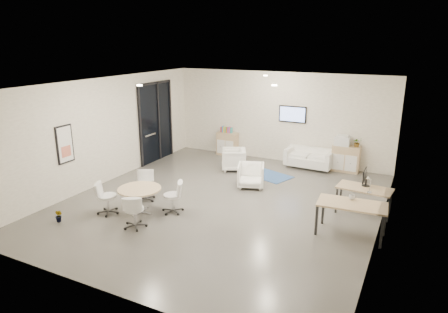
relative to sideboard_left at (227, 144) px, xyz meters
name	(u,v)px	position (x,y,z in m)	size (l,w,h in m)	color
room_shell	(222,146)	(1.96, -4.27, 1.17)	(9.60, 10.60, 4.80)	#4E4C47
glass_door	(156,120)	(-2.00, -1.76, 1.07)	(0.09, 1.90, 2.85)	black
artwork	(65,144)	(-2.01, -5.87, 1.11)	(0.05, 0.54, 1.04)	black
wall_tv	(293,114)	(2.46, 0.19, 1.32)	(0.98, 0.06, 0.58)	black
ceiling_spots	(230,82)	(1.76, -3.44, 2.75)	(3.14, 4.14, 0.03)	#FFEAC6
sideboard_left	(227,144)	(0.00, 0.00, 0.00)	(0.78, 0.40, 0.87)	tan
sideboard_right	(346,159)	(4.43, -0.01, 0.01)	(0.89, 0.43, 0.89)	tan
books	(227,130)	(-0.04, 0.00, 0.55)	(0.45, 0.14, 0.22)	red
printer	(343,141)	(4.27, -0.01, 0.61)	(0.49, 0.41, 0.35)	white
loveseat	(309,159)	(3.24, -0.17, -0.12)	(1.60, 0.86, 0.59)	white
blue_rug	(269,175)	(2.30, -1.59, -0.43)	(1.40, 0.93, 0.01)	#2D4B8A
armchair_left	(234,158)	(1.00, -1.54, -0.03)	(0.78, 0.73, 0.80)	white
armchair_right	(251,174)	(2.17, -2.81, -0.04)	(0.76, 0.72, 0.79)	white
desk_rear	(364,190)	(5.47, -3.26, 0.18)	(1.38, 0.78, 0.69)	tan
desk_front	(352,207)	(5.40, -4.66, 0.26)	(1.54, 0.86, 0.78)	tan
monitor	(365,177)	(5.43, -3.11, 0.49)	(0.20, 0.50, 0.44)	black
round_table	(140,191)	(0.39, -5.80, 0.14)	(1.09, 1.09, 0.67)	tan
meeting_chairs	(140,198)	(0.39, -5.80, -0.02)	(2.22, 2.22, 0.82)	white
plant_cabinet	(357,143)	(4.75, -0.03, 0.58)	(0.28, 0.31, 0.24)	#3F7F3F
plant_floor	(59,219)	(-1.03, -7.14, -0.36)	(0.18, 0.33, 0.14)	#3F7F3F
cup	(352,197)	(5.35, -4.43, 0.41)	(0.14, 0.11, 0.14)	white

